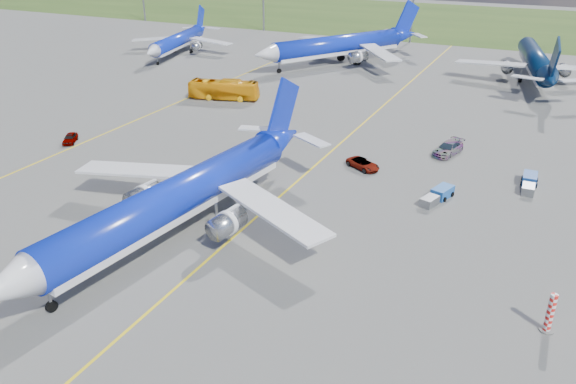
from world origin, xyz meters
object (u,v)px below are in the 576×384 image
at_px(service_car_b, 363,164).
at_px(baggage_tug_c, 246,94).
at_px(service_car_a, 70,138).
at_px(apron_bus, 224,90).
at_px(bg_jet_n, 532,80).
at_px(service_car_c, 448,148).
at_px(bg_jet_nnw, 338,64).
at_px(baggage_tug_e, 529,183).
at_px(main_airliner, 179,234).
at_px(baggage_tug_w, 438,195).
at_px(warning_post, 550,313).
at_px(bg_jet_nw, 179,54).

height_order(service_car_b, baggage_tug_c, service_car_b).
bearing_deg(service_car_b, service_car_a, 130.18).
bearing_deg(apron_bus, bg_jet_n, -66.47).
xyz_separation_m(apron_bus, service_car_c, (37.50, -9.01, -0.82)).
height_order(bg_jet_nnw, service_car_c, bg_jet_nnw).
relative_size(bg_jet_nnw, baggage_tug_e, 8.42).
bearing_deg(service_car_b, service_car_c, -13.89).
xyz_separation_m(bg_jet_n, main_airliner, (-24.31, -75.21, 0.00)).
xyz_separation_m(service_car_b, baggage_tug_w, (9.52, -4.52, -0.07)).
xyz_separation_m(warning_post, apron_bus, (-50.31, 39.77, 0.08)).
bearing_deg(apron_bus, bg_jet_nnw, -28.41).
bearing_deg(bg_jet_n, baggage_tug_e, 82.99).
distance_m(bg_jet_nnw, service_car_a, 59.71).
bearing_deg(service_car_a, main_airliner, -58.07).
distance_m(bg_jet_nw, main_airliner, 81.04).
xyz_separation_m(warning_post, bg_jet_nw, (-77.94, 65.98, -1.50)).
bearing_deg(bg_jet_n, baggage_tug_w, 74.52).
distance_m(bg_jet_nnw, apron_bus, 32.84).
distance_m(service_car_b, service_car_c, 11.85).
bearing_deg(main_airliner, bg_jet_nw, 132.57).
xyz_separation_m(main_airliner, baggage_tug_c, (-16.96, 42.24, 0.48)).
xyz_separation_m(bg_jet_nnw, baggage_tug_c, (-4.69, -29.37, 0.48)).
height_order(apron_bus, baggage_tug_w, apron_bus).
bearing_deg(bg_jet_nw, bg_jet_n, -5.20).
height_order(service_car_b, service_car_c, service_car_c).
relative_size(warning_post, apron_bus, 0.27).
bearing_deg(service_car_a, bg_jet_n, 19.27).
xyz_separation_m(warning_post, main_airliner, (-30.70, 0.13, -1.50)).
distance_m(service_car_a, baggage_tug_e, 55.51).
bearing_deg(service_car_c, main_airliner, -104.43).
height_order(baggage_tug_w, baggage_tug_c, baggage_tug_w).
xyz_separation_m(main_airliner, baggage_tug_e, (27.62, 24.62, 0.52)).
xyz_separation_m(warning_post, baggage_tug_e, (-3.08, 24.76, -0.98)).
bearing_deg(service_car_b, baggage_tug_e, -53.01).
bearing_deg(main_airliner, baggage_tug_e, 48.63).
relative_size(bg_jet_nnw, service_car_a, 12.14).
relative_size(warning_post, bg_jet_nnw, 0.07).
xyz_separation_m(warning_post, baggage_tug_w, (-11.17, 17.39, -0.99)).
bearing_deg(service_car_a, baggage_tug_e, -19.66).
relative_size(bg_jet_nnw, service_car_c, 8.13).
bearing_deg(bg_jet_nnw, main_airliner, -48.92).
height_order(service_car_a, service_car_c, service_car_c).
distance_m(bg_jet_n, baggage_tug_e, 50.70).
xyz_separation_m(bg_jet_nnw, service_car_c, (30.16, -40.98, 0.75)).
relative_size(warning_post, baggage_tug_e, 0.60).
distance_m(bg_jet_nnw, main_airliner, 72.65).
bearing_deg(service_car_c, baggage_tug_e, -15.79).
bearing_deg(service_car_b, bg_jet_nnw, 51.89).
bearing_deg(service_car_c, warning_post, -51.53).
bearing_deg(apron_bus, baggage_tug_e, -123.10).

